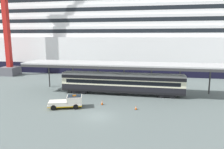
# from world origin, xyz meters

# --- Properties ---
(ground_plane) EXTENTS (400.00, 400.00, 0.00)m
(ground_plane) POSITION_xyz_m (0.00, 0.00, 0.00)
(ground_plane) COLOR #566261
(cruise_ship) EXTENTS (155.53, 25.01, 40.93)m
(cruise_ship) POSITION_xyz_m (-11.95, 44.25, 14.20)
(cruise_ship) COLOR black
(cruise_ship) RESTS_ON ground
(platform_canopy) EXTENTS (38.72, 6.30, 6.00)m
(platform_canopy) POSITION_xyz_m (1.80, 12.40, 5.72)
(platform_canopy) COLOR #B8B8B8
(platform_canopy) RESTS_ON ground
(train_carriage) EXTENTS (23.23, 2.81, 4.11)m
(train_carriage) POSITION_xyz_m (1.80, 11.94, 2.31)
(train_carriage) COLOR black
(train_carriage) RESTS_ON ground
(service_truck) EXTENTS (5.57, 3.49, 2.02)m
(service_truck) POSITION_xyz_m (-5.36, 2.76, 0.99)
(service_truck) COLOR silver
(service_truck) RESTS_ON ground
(traffic_cone_near) EXTENTS (0.36, 0.36, 0.62)m
(traffic_cone_near) POSITION_xyz_m (5.12, 3.78, 0.31)
(traffic_cone_near) COLOR black
(traffic_cone_near) RESTS_ON ground
(traffic_cone_mid) EXTENTS (0.36, 0.36, 0.79)m
(traffic_cone_mid) POSITION_xyz_m (-0.50, 5.09, 0.39)
(traffic_cone_mid) COLOR black
(traffic_cone_mid) RESTS_ON ground
(dockside_crane) EXTENTS (15.37, 4.40, 55.19)m
(dockside_crane) POSITION_xyz_m (-31.99, 26.75, 16.47)
(dockside_crane) COLOR #595960
(dockside_crane) RESTS_ON ground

